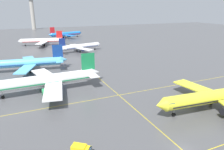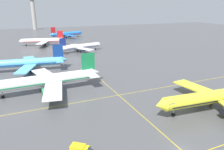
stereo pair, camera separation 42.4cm
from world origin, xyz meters
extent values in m
cylinder|color=yellow|center=(21.31, 11.58, 4.27)|extent=(33.56, 6.93, 3.96)
cone|color=yellow|center=(3.35, 13.19, 4.27)|extent=(3.05, 4.11, 3.88)
cube|color=yellow|center=(23.14, 20.31, 3.65)|extent=(7.25, 16.17, 0.42)
cylinder|color=black|center=(21.59, 17.00, 2.29)|extent=(3.72, 2.50, 2.19)
cube|color=#385166|center=(5.74, 12.98, 4.85)|extent=(2.19, 3.80, 0.73)
cube|color=black|center=(21.31, 11.58, 3.78)|extent=(30.91, 6.73, 0.38)
cylinder|color=#99999E|center=(7.82, 12.79, 1.72)|extent=(0.29, 0.29, 1.72)
cylinder|color=black|center=(7.82, 12.79, 0.57)|extent=(1.18, 0.57, 1.15)
cylinder|color=#99999E|center=(23.63, 14.09, 1.72)|extent=(0.29, 0.29, 1.72)
cylinder|color=black|center=(23.63, 14.09, 0.57)|extent=(1.18, 0.57, 1.15)
cylinder|color=black|center=(23.14, 8.70, 0.57)|extent=(1.18, 0.57, 1.15)
cylinder|color=white|center=(-23.04, 45.89, 4.48)|extent=(35.11, 5.20, 4.16)
cone|color=white|center=(-3.79, 46.46, 4.92)|extent=(3.62, 4.05, 3.95)
cube|color=#197F47|center=(-6.63, 46.38, 9.63)|extent=(5.26, 0.55, 6.56)
cube|color=white|center=(-6.19, 49.68, 4.92)|extent=(3.67, 5.79, 0.26)
cube|color=white|center=(-5.99, 43.12, 4.92)|extent=(3.67, 5.79, 0.26)
cube|color=white|center=(-22.22, 55.21, 3.83)|extent=(9.42, 17.29, 0.44)
cube|color=white|center=(-21.66, 36.63, 3.83)|extent=(8.53, 17.16, 0.44)
cylinder|color=#2D9956|center=(-23.42, 51.57, 2.41)|extent=(3.79, 2.41, 2.30)
cylinder|color=#2D9956|center=(-23.08, 40.19, 2.41)|extent=(3.79, 2.41, 2.30)
cube|color=#197F47|center=(-23.04, 45.89, 3.97)|extent=(32.32, 5.16, 0.39)
cylinder|color=#99999E|center=(-37.25, 45.46, 1.80)|extent=(0.31, 0.31, 1.80)
cylinder|color=black|center=(-37.25, 45.46, 0.60)|extent=(1.22, 0.53, 1.20)
cylinder|color=#99999E|center=(-20.93, 48.80, 1.80)|extent=(0.31, 0.31, 1.80)
cylinder|color=black|center=(-20.93, 48.80, 0.60)|extent=(1.22, 0.53, 1.20)
cylinder|color=#99999E|center=(-20.76, 43.11, 1.80)|extent=(0.31, 0.31, 1.80)
cylinder|color=black|center=(-20.76, 43.11, 0.60)|extent=(1.22, 0.53, 1.20)
cylinder|color=#5BB7E5|center=(-28.71, 76.46, 4.21)|extent=(33.08, 8.43, 3.90)
cone|color=#5BB7E5|center=(-10.81, 73.95, 4.62)|extent=(3.77, 4.13, 3.71)
cube|color=navy|center=(-13.46, 74.32, 9.04)|extent=(4.93, 1.05, 6.16)
cube|color=#5BB7E5|center=(-12.52, 77.30, 4.62)|extent=(4.00, 5.74, 0.25)
cube|color=#5BB7E5|center=(-13.38, 71.20, 4.62)|extent=(4.00, 5.74, 0.25)
cube|color=#5BB7E5|center=(-26.48, 84.96, 3.59)|extent=(6.41, 15.74, 0.41)
cube|color=#5BB7E5|center=(-28.90, 67.68, 3.59)|extent=(10.28, 16.30, 0.41)
cylinder|color=#5BB7E5|center=(-28.17, 81.78, 2.26)|extent=(3.76, 2.62, 2.16)
cylinder|color=#5BB7E5|center=(-29.65, 71.20, 2.26)|extent=(3.76, 2.62, 2.16)
cube|color=navy|center=(-28.71, 76.46, 3.72)|extent=(30.48, 8.10, 0.37)
cylinder|color=#99999E|center=(-26.31, 78.82, 1.69)|extent=(0.29, 0.29, 1.69)
cylinder|color=black|center=(-26.31, 78.82, 0.56)|extent=(1.18, 0.61, 1.13)
cylinder|color=#99999E|center=(-27.05, 73.53, 1.69)|extent=(0.29, 0.29, 1.69)
cylinder|color=black|center=(-27.05, 73.53, 0.56)|extent=(1.18, 0.61, 1.13)
cylinder|color=white|center=(8.01, 111.22, 3.62)|extent=(28.30, 9.22, 3.35)
cone|color=white|center=(22.93, 114.43, 3.62)|extent=(2.93, 3.69, 3.28)
cone|color=white|center=(-7.17, 107.95, 3.97)|extent=(3.43, 3.71, 3.18)
cube|color=navy|center=(-4.92, 108.43, 7.76)|extent=(4.21, 1.20, 5.29)
cube|color=white|center=(-4.80, 105.75, 3.97)|extent=(3.73, 5.08, 0.21)
cube|color=white|center=(-5.91, 110.92, 3.97)|extent=(3.73, 5.08, 0.21)
cube|color=white|center=(8.73, 103.70, 3.09)|extent=(9.60, 13.95, 0.35)
cube|color=white|center=(5.57, 118.36, 3.09)|extent=(4.62, 13.24, 0.35)
cylinder|color=navy|center=(9.15, 106.77, 1.94)|extent=(3.32, 2.44, 1.85)
cylinder|color=navy|center=(7.22, 115.74, 1.94)|extent=(3.32, 2.44, 1.85)
cube|color=#385166|center=(20.94, 114.00, 4.10)|extent=(2.20, 3.35, 0.62)
cube|color=navy|center=(8.01, 111.22, 3.20)|extent=(26.10, 8.78, 0.32)
cylinder|color=#99999E|center=(19.22, 113.63, 1.46)|extent=(0.25, 0.25, 1.46)
cylinder|color=black|center=(19.22, 113.63, 0.49)|extent=(1.03, 0.59, 0.97)
cylinder|color=#99999E|center=(6.77, 108.60, 1.46)|extent=(0.25, 0.25, 1.46)
cylinder|color=black|center=(6.77, 108.60, 0.49)|extent=(1.03, 0.59, 0.97)
cylinder|color=#99999E|center=(5.80, 113.09, 1.46)|extent=(0.25, 0.25, 1.46)
cylinder|color=black|center=(5.80, 113.09, 0.49)|extent=(1.03, 0.59, 0.97)
cylinder|color=white|center=(-14.33, 147.14, 3.92)|extent=(30.68, 10.07, 3.63)
cone|color=white|center=(-30.50, 150.66, 3.92)|extent=(3.19, 4.01, 3.56)
cone|color=white|center=(2.11, 143.55, 4.30)|extent=(3.73, 4.03, 3.45)
cube|color=red|center=(-0.32, 144.08, 8.42)|extent=(4.56, 1.31, 5.74)
cube|color=white|center=(0.76, 146.78, 4.30)|extent=(4.05, 5.51, 0.23)
cube|color=white|center=(-0.46, 141.17, 4.30)|extent=(4.05, 5.51, 0.23)
cube|color=white|center=(-11.67, 154.88, 3.35)|extent=(5.05, 14.37, 0.38)
cube|color=white|center=(-15.13, 138.99, 3.35)|extent=(10.44, 15.12, 0.38)
cylinder|color=#4C4C51|center=(-13.46, 152.04, 2.10)|extent=(3.61, 2.66, 2.01)
cylinder|color=#4C4C51|center=(-15.58, 142.32, 2.10)|extent=(3.61, 2.66, 2.01)
cube|color=#385166|center=(-28.35, 150.19, 4.45)|extent=(2.39, 3.63, 0.67)
cube|color=red|center=(-14.33, 147.14, 3.47)|extent=(28.30, 9.58, 0.34)
cylinder|color=#99999E|center=(-26.48, 149.78, 1.58)|extent=(0.27, 0.27, 1.58)
cylinder|color=black|center=(-26.48, 149.78, 0.53)|extent=(1.12, 0.64, 1.05)
cylinder|color=#99999E|center=(-11.94, 149.16, 1.58)|extent=(0.27, 0.27, 1.58)
cylinder|color=black|center=(-11.94, 149.16, 0.53)|extent=(1.12, 0.64, 1.05)
cylinder|color=#99999E|center=(-12.99, 144.30, 1.58)|extent=(0.27, 0.27, 1.58)
cylinder|color=black|center=(-12.99, 144.30, 0.53)|extent=(1.12, 0.64, 1.05)
cylinder|color=blue|center=(13.11, 183.35, 3.89)|extent=(30.24, 11.42, 3.60)
cone|color=blue|center=(28.95, 187.64, 3.89)|extent=(3.30, 4.05, 3.53)
cone|color=blue|center=(-3.00, 178.98, 4.27)|extent=(3.83, 4.10, 3.42)
cube|color=red|center=(-0.62, 179.63, 8.35)|extent=(4.48, 1.52, 5.69)
cube|color=blue|center=(-0.34, 176.75, 4.27)|extent=(4.22, 5.55, 0.23)
cube|color=blue|center=(-1.82, 182.25, 4.27)|extent=(4.22, 5.55, 0.23)
cube|color=blue|center=(14.30, 175.32, 3.32)|extent=(10.89, 14.91, 0.38)
cube|color=blue|center=(10.08, 190.88, 3.32)|extent=(5.71, 14.48, 0.38)
cylinder|color=blue|center=(14.58, 178.64, 2.09)|extent=(3.63, 2.77, 1.99)
cylinder|color=blue|center=(12.00, 188.16, 2.09)|extent=(3.63, 2.77, 1.99)
cube|color=#385166|center=(26.84, 187.07, 4.41)|extent=(2.52, 3.65, 0.66)
cube|color=red|center=(13.11, 183.35, 3.44)|extent=(27.90, 10.82, 0.34)
cylinder|color=#99999E|center=(25.01, 186.58, 1.57)|extent=(0.27, 0.27, 1.57)
cylinder|color=black|center=(25.01, 186.58, 0.52)|extent=(1.12, 0.69, 1.04)
cylinder|color=#99999E|center=(11.92, 180.47, 1.57)|extent=(0.27, 0.27, 1.57)
cylinder|color=black|center=(11.92, 180.47, 0.52)|extent=(1.12, 0.69, 1.04)
cylinder|color=#99999E|center=(10.63, 185.23, 1.57)|extent=(0.27, 0.27, 1.57)
cylinder|color=black|center=(10.63, 185.23, 0.52)|extent=(1.12, 0.69, 1.04)
cube|color=yellow|center=(0.00, 32.55, 0.00)|extent=(123.78, 0.20, 0.01)
cube|color=yellow|center=(0.00, 15.28, 0.00)|extent=(0.20, 76.01, 0.01)
cube|color=yellow|center=(-20.91, 8.04, 1.25)|extent=(3.54, 3.33, 1.70)
cube|color=#385166|center=(-18.96, 6.54, 1.45)|extent=(1.26, 1.49, 0.70)
cylinder|color=black|center=(-20.88, 9.22, 0.40)|extent=(0.80, 0.71, 0.80)
cylinder|color=#ADA89E|center=(-10.57, 282.50, 19.32)|extent=(5.20, 5.20, 38.64)
camera|label=1|loc=(-29.26, -28.45, 29.63)|focal=33.46mm
camera|label=2|loc=(-28.87, -28.62, 29.63)|focal=33.46mm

